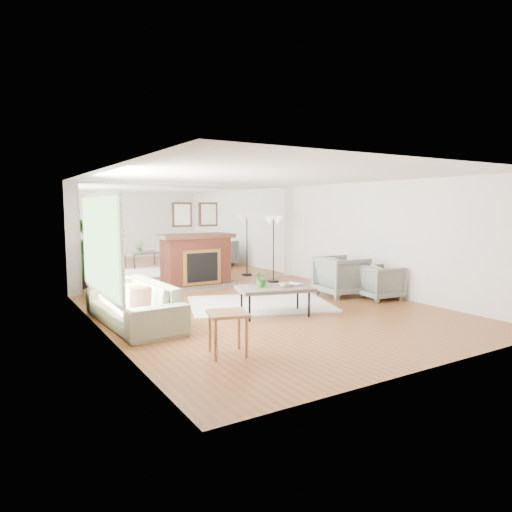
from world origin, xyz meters
TOP-DOWN VIEW (x-y plane):
  - ground at (0.00, 0.00)m, footprint 7.00×7.00m
  - wall_left at (-2.99, 0.00)m, footprint 0.02×7.00m
  - wall_right at (2.99, 0.00)m, footprint 0.02×7.00m
  - wall_back at (0.00, 3.49)m, footprint 6.00×0.02m
  - mirror_panel at (0.00, 3.47)m, footprint 5.40×0.04m
  - window_panel at (-2.96, 0.40)m, footprint 0.04×2.40m
  - fireplace at (0.00, 3.26)m, footprint 1.85×0.83m
  - area_rug at (0.14, 0.63)m, footprint 3.23×2.75m
  - coffee_table at (-0.12, -0.30)m, footprint 1.46×1.07m
  - sofa at (-2.45, 0.44)m, footprint 1.06×2.45m
  - armchair_back at (2.16, 0.50)m, footprint 1.03×1.01m
  - armchair_front at (2.60, -0.22)m, footprint 0.88×0.86m
  - side_table at (-1.84, -1.77)m, footprint 0.62×0.62m
  - potted_ficus at (-2.43, 2.42)m, footprint 0.86×0.86m
  - floor_lamp at (1.87, 2.77)m, footprint 0.55×0.31m
  - tabletop_plant at (-0.31, -0.17)m, footprint 0.31×0.27m
  - fruit_bowl at (0.06, -0.37)m, footprint 0.29×0.29m
  - book at (0.23, -0.29)m, footprint 0.29×0.34m

SIDE VIEW (x-z plane):
  - ground at x=0.00m, z-range 0.00..0.00m
  - area_rug at x=0.14m, z-range 0.00..0.03m
  - sofa at x=-2.45m, z-range 0.00..0.70m
  - armchair_front at x=2.60m, z-range 0.00..0.72m
  - armchair_back at x=2.16m, z-range 0.00..0.87m
  - coffee_table at x=-0.12m, z-range 0.22..0.74m
  - side_table at x=-1.84m, z-range 0.20..0.77m
  - book at x=0.23m, z-range 0.52..0.54m
  - fruit_bowl at x=0.06m, z-range 0.52..0.58m
  - fireplace at x=0.00m, z-range -0.37..1.68m
  - tabletop_plant at x=-0.31m, z-range 0.52..0.85m
  - potted_ficus at x=-2.43m, z-range 0.06..1.76m
  - wall_left at x=-2.99m, z-range 0.00..2.50m
  - wall_right at x=2.99m, z-range 0.00..2.50m
  - wall_back at x=0.00m, z-range 0.00..2.50m
  - mirror_panel at x=0.00m, z-range 0.05..2.45m
  - window_panel at x=-2.96m, z-range 0.60..2.10m
  - floor_lamp at x=1.87m, z-range 0.60..2.31m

